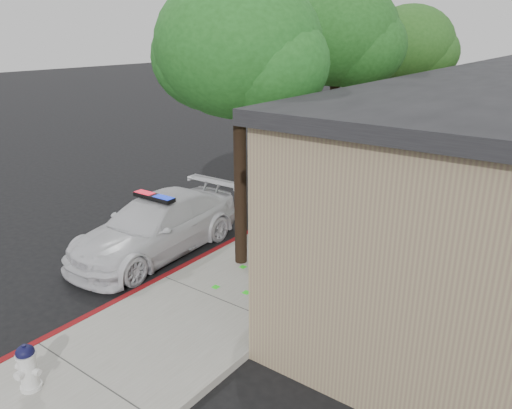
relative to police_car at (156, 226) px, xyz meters
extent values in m
plane|color=black|center=(1.22, -1.02, -0.71)|extent=(120.00, 120.00, 0.00)
cube|color=gray|center=(2.82, 1.98, -0.63)|extent=(3.20, 60.00, 0.15)
cube|color=maroon|center=(1.28, 1.98, -0.63)|extent=(0.14, 60.00, 0.16)
cube|color=black|center=(4.39, -0.02, 1.24)|extent=(0.08, 1.48, 1.68)
cube|color=black|center=(4.39, 2.98, 1.24)|extent=(0.08, 1.48, 1.68)
cube|color=black|center=(4.39, 5.98, 1.24)|extent=(0.08, 1.48, 1.68)
cube|color=black|center=(4.39, 8.98, 1.24)|extent=(0.08, 1.48, 1.68)
cube|color=black|center=(4.39, 11.98, 1.24)|extent=(0.08, 1.48, 1.68)
cube|color=black|center=(4.39, 14.98, 1.24)|extent=(0.08, 1.48, 1.68)
cube|color=black|center=(4.39, 17.98, 1.24)|extent=(0.08, 1.48, 1.68)
imported|color=silver|center=(0.00, 0.00, 0.00)|extent=(2.12, 4.91, 1.41)
cube|color=black|center=(0.00, 0.00, 0.76)|extent=(1.21, 0.32, 0.10)
cube|color=red|center=(-0.32, -0.01, 0.77)|extent=(0.53, 0.26, 0.11)
cube|color=#0B23C7|center=(0.32, 0.01, 0.77)|extent=(0.53, 0.26, 0.11)
cylinder|color=white|center=(2.30, -4.69, -0.53)|extent=(0.32, 0.32, 0.06)
cylinder|color=white|center=(2.30, -4.69, -0.24)|extent=(0.26, 0.26, 0.52)
cylinder|color=white|center=(2.30, -4.69, 0.03)|extent=(0.30, 0.30, 0.04)
ellipsoid|color=black|center=(2.30, -4.69, 0.09)|extent=(0.27, 0.27, 0.20)
cylinder|color=black|center=(2.30, -4.69, 0.18)|extent=(0.07, 0.07, 0.06)
cylinder|color=white|center=(2.14, -4.73, -0.22)|extent=(0.14, 0.13, 0.10)
cylinder|color=white|center=(2.45, -4.65, -0.22)|extent=(0.14, 0.13, 0.10)
cylinder|color=white|center=(2.34, -4.85, -0.20)|extent=(0.16, 0.14, 0.13)
cylinder|color=black|center=(2.20, 0.60, 1.37)|extent=(0.28, 0.28, 3.86)
ellipsoid|color=#1E581B|center=(2.20, 0.60, 4.27)|extent=(3.43, 3.43, 2.92)
ellipsoid|color=#1E581B|center=(2.82, 0.67, 3.95)|extent=(2.57, 2.57, 2.19)
ellipsoid|color=#1E581B|center=(1.68, 0.48, 4.05)|extent=(2.68, 2.68, 2.28)
cylinder|color=black|center=(1.92, 5.41, 1.47)|extent=(0.29, 0.29, 4.06)
ellipsoid|color=#1B4B17|center=(1.92, 5.41, 4.49)|extent=(3.40, 3.40, 2.89)
ellipsoid|color=#1B4B17|center=(2.44, 5.58, 4.16)|extent=(2.75, 2.75, 2.33)
ellipsoid|color=#1B4B17|center=(1.43, 5.35, 4.27)|extent=(2.64, 2.64, 2.24)
cylinder|color=black|center=(2.07, 10.76, 1.31)|extent=(0.28, 0.28, 3.73)
ellipsoid|color=#215019|center=(2.07, 10.76, 4.13)|extent=(3.19, 3.19, 2.72)
ellipsoid|color=#215019|center=(2.58, 11.02, 3.81)|extent=(2.45, 2.45, 2.08)
ellipsoid|color=#215019|center=(1.78, 10.41, 3.91)|extent=(2.56, 2.56, 2.17)
camera|label=1|loc=(8.62, -7.50, 4.56)|focal=34.10mm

